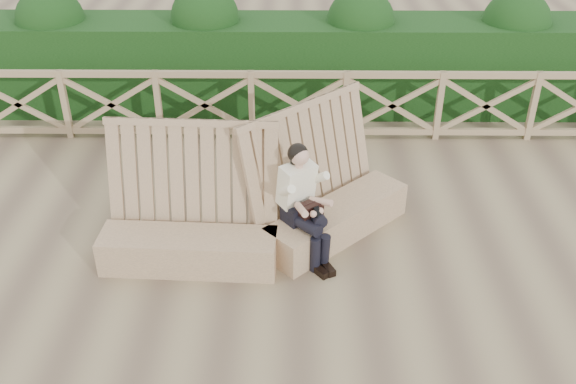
{
  "coord_description": "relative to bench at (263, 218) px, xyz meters",
  "views": [
    {
      "loc": [
        -0.07,
        -5.53,
        4.54
      ],
      "look_at": [
        -0.13,
        0.4,
        0.9
      ],
      "focal_mm": 40.0,
      "sensor_mm": 36.0,
      "label": 1
    }
  ],
  "objects": [
    {
      "name": "hedge",
      "position": [
        0.42,
        4.06,
        0.36
      ],
      "size": [
        12.0,
        1.2,
        1.5
      ],
      "primitive_type": "cube",
      "color": "black",
      "rests_on": "ground"
    },
    {
      "name": "bench",
      "position": [
        0.0,
        0.0,
        0.0
      ],
      "size": [
        3.58,
        1.96,
        1.56
      ],
      "rotation": [
        0.0,
        0.0,
        0.31
      ],
      "color": "#83634A",
      "rests_on": "ground"
    },
    {
      "name": "ground",
      "position": [
        0.42,
        -0.64,
        -0.39
      ],
      "size": [
        60.0,
        60.0,
        0.0
      ],
      "primitive_type": "plane",
      "color": "brown",
      "rests_on": "ground"
    },
    {
      "name": "guardrail",
      "position": [
        0.42,
        2.86,
        0.16
      ],
      "size": [
        10.1,
        0.09,
        1.1
      ],
      "color": "#927C55",
      "rests_on": "ground"
    },
    {
      "name": "woman",
      "position": [
        0.46,
        -0.12,
        0.34
      ],
      "size": [
        0.7,
        0.86,
        1.38
      ],
      "rotation": [
        0.0,
        0.0,
        0.65
      ],
      "color": "black",
      "rests_on": "ground"
    }
  ]
}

